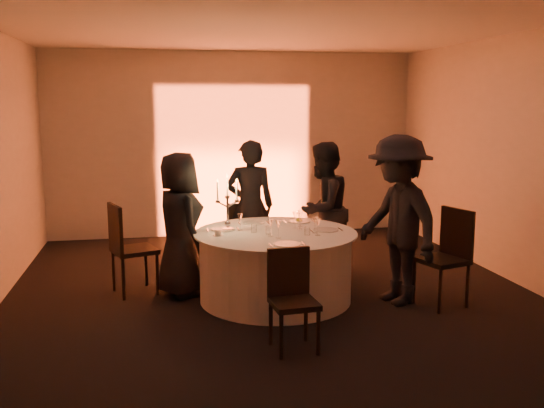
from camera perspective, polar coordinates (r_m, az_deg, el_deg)
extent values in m
plane|color=black|center=(6.88, 0.32, -8.93)|extent=(7.00, 7.00, 0.00)
plane|color=silver|center=(6.58, 0.35, 16.70)|extent=(7.00, 7.00, 0.00)
plane|color=#BAB6AD|center=(10.00, -3.62, 5.63)|extent=(7.00, 0.00, 7.00)
plane|color=#BAB6AD|center=(3.24, 12.59, -2.80)|extent=(7.00, 0.00, 7.00)
plane|color=#BAB6AD|center=(7.73, 22.75, 3.75)|extent=(0.00, 7.00, 7.00)
cube|color=black|center=(9.92, -3.31, -2.88)|extent=(0.25, 0.12, 0.10)
cylinder|color=black|center=(6.88, 0.32, -8.81)|extent=(0.60, 0.60, 0.03)
cylinder|color=black|center=(6.77, 0.32, -5.92)|extent=(0.20, 0.20, 0.75)
cylinder|color=silver|center=(6.77, 0.32, -5.92)|extent=(1.68, 1.68, 0.75)
cylinder|color=silver|center=(6.68, 0.33, -2.73)|extent=(1.80, 1.80, 0.02)
cube|color=black|center=(7.14, -12.83, -4.28)|extent=(0.59, 0.59, 0.05)
cube|color=black|center=(7.02, -14.53, -2.19)|extent=(0.19, 0.45, 0.53)
cylinder|color=black|center=(7.08, -10.74, -6.47)|extent=(0.04, 0.04, 0.49)
cylinder|color=black|center=(7.44, -11.76, -5.72)|extent=(0.04, 0.04, 0.49)
cylinder|color=black|center=(6.97, -13.81, -6.85)|extent=(0.04, 0.04, 0.49)
cylinder|color=black|center=(7.34, -14.69, -6.06)|extent=(0.04, 0.04, 0.49)
cube|color=black|center=(8.21, -2.87, -2.87)|extent=(0.42, 0.42, 0.05)
cube|color=black|center=(8.00, -2.83, -1.48)|extent=(0.38, 0.08, 0.43)
cylinder|color=black|center=(8.43, -1.79, -4.02)|extent=(0.04, 0.04, 0.41)
cylinder|color=black|center=(8.41, -4.02, -4.06)|extent=(0.04, 0.04, 0.41)
cylinder|color=black|center=(8.11, -1.65, -4.56)|extent=(0.04, 0.04, 0.41)
cylinder|color=black|center=(8.10, -3.97, -4.61)|extent=(0.04, 0.04, 0.41)
cube|color=black|center=(8.29, 4.63, -2.72)|extent=(0.53, 0.53, 0.05)
cube|color=black|center=(8.13, 5.57, -1.26)|extent=(0.34, 0.24, 0.44)
cylinder|color=black|center=(8.57, 4.51, -3.80)|extent=(0.04, 0.04, 0.41)
cylinder|color=black|center=(8.33, 3.00, -4.17)|extent=(0.04, 0.04, 0.41)
cylinder|color=black|center=(8.36, 6.21, -4.17)|extent=(0.04, 0.04, 0.41)
cylinder|color=black|center=(8.12, 4.71, -4.56)|extent=(0.04, 0.04, 0.41)
cube|color=black|center=(6.79, 15.66, -5.12)|extent=(0.58, 0.58, 0.05)
cube|color=black|center=(6.87, 17.01, -2.58)|extent=(0.18, 0.45, 0.53)
cylinder|color=black|center=(6.86, 13.22, -7.09)|extent=(0.04, 0.04, 0.49)
cylinder|color=black|center=(6.59, 15.52, -7.89)|extent=(0.04, 0.04, 0.49)
cylinder|color=black|center=(7.12, 15.60, -6.57)|extent=(0.04, 0.04, 0.49)
cylinder|color=black|center=(6.86, 17.91, -7.31)|extent=(0.04, 0.04, 0.49)
cube|color=black|center=(5.41, 2.10, -9.34)|extent=(0.42, 0.42, 0.05)
cube|color=black|center=(5.50, 1.55, -6.38)|extent=(0.39, 0.07, 0.45)
cylinder|color=black|center=(5.29, 0.88, -12.32)|extent=(0.04, 0.04, 0.42)
cylinder|color=black|center=(5.39, 4.38, -11.93)|extent=(0.04, 0.04, 0.42)
cylinder|color=black|center=(5.59, -0.12, -11.09)|extent=(0.04, 0.04, 0.42)
cylinder|color=black|center=(5.69, 3.20, -10.75)|extent=(0.04, 0.04, 0.42)
imported|color=black|center=(6.92, -8.70, -1.92)|extent=(0.77, 0.93, 1.64)
imported|color=black|center=(7.86, -2.07, -0.17)|extent=(0.65, 0.45, 1.71)
imported|color=black|center=(7.64, 4.79, -0.52)|extent=(1.04, 1.03, 1.70)
imported|color=black|center=(6.69, 11.76, -1.49)|extent=(0.97, 1.33, 1.84)
cylinder|color=white|center=(6.81, -4.63, -2.38)|extent=(0.27, 0.27, 0.01)
cube|color=silver|center=(6.79, -6.06, -2.44)|extent=(0.01, 0.17, 0.01)
cube|color=silver|center=(6.83, -3.22, -2.34)|extent=(0.02, 0.17, 0.01)
cylinder|color=white|center=(7.15, -1.74, -1.79)|extent=(0.25, 0.25, 0.01)
cube|color=silver|center=(7.12, -3.09, -1.84)|extent=(0.02, 0.17, 0.01)
cube|color=silver|center=(7.17, -0.40, -1.74)|extent=(0.01, 0.17, 0.01)
cylinder|color=white|center=(7.24, 2.57, -1.64)|extent=(0.27, 0.27, 0.01)
cube|color=silver|center=(7.21, 1.26, -1.70)|extent=(0.02, 0.17, 0.01)
cube|color=silver|center=(7.28, 3.87, -1.59)|extent=(0.01, 0.17, 0.01)
sphere|color=yellow|center=(7.23, 2.57, -1.31)|extent=(0.07, 0.07, 0.07)
cylinder|color=white|center=(6.78, 5.08, -2.44)|extent=(0.28, 0.28, 0.01)
cube|color=silver|center=(6.73, 3.68, -2.51)|extent=(0.02, 0.17, 0.01)
cube|color=silver|center=(6.83, 6.45, -2.39)|extent=(0.01, 0.17, 0.01)
cylinder|color=white|center=(6.08, 1.42, -3.81)|extent=(0.28, 0.28, 0.01)
cube|color=silver|center=(6.05, -0.15, -3.89)|extent=(0.02, 0.17, 0.01)
cube|color=silver|center=(6.12, 2.98, -3.74)|extent=(0.02, 0.17, 0.01)
cylinder|color=white|center=(6.53, -5.11, -2.94)|extent=(0.11, 0.11, 0.01)
cylinder|color=white|center=(6.52, -5.11, -2.65)|extent=(0.07, 0.07, 0.06)
cylinder|color=silver|center=(6.79, -4.19, -2.38)|extent=(0.13, 0.13, 0.02)
sphere|color=silver|center=(6.78, -4.19, -1.89)|extent=(0.07, 0.07, 0.07)
cylinder|color=silver|center=(6.76, -4.21, -0.84)|extent=(0.03, 0.03, 0.33)
cylinder|color=silver|center=(6.73, -4.23, 0.67)|extent=(0.05, 0.05, 0.03)
cylinder|color=white|center=(6.71, -4.24, 1.62)|extent=(0.02, 0.02, 0.21)
cone|color=orange|center=(6.70, -4.25, 2.69)|extent=(0.02, 0.02, 0.03)
cylinder|color=silver|center=(6.74, -4.67, -0.04)|extent=(0.12, 0.02, 0.08)
cylinder|color=silver|center=(6.73, -5.13, 0.23)|extent=(0.05, 0.05, 0.03)
cylinder|color=white|center=(6.71, -5.14, 1.18)|extent=(0.02, 0.02, 0.21)
cone|color=orange|center=(6.69, -5.16, 2.25)|extent=(0.02, 0.02, 0.03)
cylinder|color=silver|center=(6.75, -3.77, -0.01)|extent=(0.12, 0.02, 0.08)
cylinder|color=silver|center=(6.75, -3.32, 0.29)|extent=(0.05, 0.05, 0.03)
cylinder|color=white|center=(6.73, -3.33, 1.23)|extent=(0.02, 0.02, 0.21)
cone|color=orange|center=(6.72, -3.34, 2.30)|extent=(0.02, 0.02, 0.03)
cylinder|color=silver|center=(6.37, 0.60, -3.22)|extent=(0.06, 0.06, 0.01)
cylinder|color=silver|center=(6.36, 0.60, -2.76)|extent=(0.01, 0.01, 0.10)
cone|color=silver|center=(6.34, 0.60, -1.97)|extent=(0.07, 0.07, 0.09)
cylinder|color=silver|center=(6.51, 4.33, -2.96)|extent=(0.06, 0.06, 0.01)
cylinder|color=silver|center=(6.50, 4.33, -2.51)|extent=(0.01, 0.01, 0.10)
cone|color=silver|center=(6.49, 4.34, -1.73)|extent=(0.07, 0.07, 0.09)
cylinder|color=silver|center=(6.45, -0.13, -3.05)|extent=(0.06, 0.06, 0.01)
cylinder|color=silver|center=(6.44, -0.13, -2.60)|extent=(0.01, 0.01, 0.10)
cone|color=silver|center=(6.43, -0.13, -1.81)|extent=(0.07, 0.07, 0.09)
cylinder|color=silver|center=(6.88, 2.17, -2.27)|extent=(0.06, 0.06, 0.01)
cylinder|color=silver|center=(6.86, 2.18, -1.85)|extent=(0.01, 0.01, 0.10)
cone|color=silver|center=(6.85, 2.18, -1.11)|extent=(0.07, 0.07, 0.09)
cylinder|color=silver|center=(6.82, 2.63, -2.37)|extent=(0.06, 0.06, 0.01)
cylinder|color=silver|center=(6.81, 2.63, -1.94)|extent=(0.01, 0.01, 0.10)
cone|color=silver|center=(6.79, 2.64, -1.20)|extent=(0.07, 0.07, 0.09)
cylinder|color=silver|center=(6.63, 4.06, -2.73)|extent=(0.06, 0.06, 0.01)
cylinder|color=silver|center=(6.62, 4.07, -2.29)|extent=(0.01, 0.01, 0.10)
cone|color=silver|center=(6.60, 4.08, -1.53)|extent=(0.07, 0.07, 0.09)
cylinder|color=silver|center=(6.76, -3.01, -2.49)|extent=(0.06, 0.06, 0.01)
cylinder|color=silver|center=(6.75, -3.01, -2.05)|extent=(0.01, 0.01, 0.10)
cone|color=silver|center=(6.73, -3.02, -1.30)|extent=(0.07, 0.07, 0.09)
cylinder|color=silver|center=(6.98, 2.68, -2.10)|extent=(0.06, 0.06, 0.01)
cylinder|color=silver|center=(6.97, 2.69, -1.68)|extent=(0.01, 0.01, 0.10)
cone|color=silver|center=(6.95, 2.69, -0.95)|extent=(0.07, 0.07, 0.09)
cylinder|color=silver|center=(6.65, -1.70, -2.31)|extent=(0.07, 0.07, 0.09)
cylinder|color=silver|center=(6.56, -0.33, -2.47)|extent=(0.07, 0.07, 0.09)
cylinder|color=silver|center=(6.52, 3.33, -2.56)|extent=(0.07, 0.07, 0.09)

